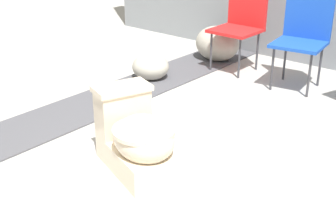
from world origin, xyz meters
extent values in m
plane|color=#A8A59E|center=(0.00, 0.00, 0.00)|extent=(14.00, 14.00, 0.00)
cube|color=#4C4C51|center=(-1.12, 0.50, 0.01)|extent=(0.56, 8.00, 0.01)
cube|color=beige|center=(-0.09, -0.12, 0.09)|extent=(0.68, 0.52, 0.17)
ellipsoid|color=beige|center=(0.00, -0.16, 0.26)|extent=(0.54, 0.49, 0.28)
cylinder|color=beige|center=(0.00, -0.16, 0.32)|extent=(0.50, 0.50, 0.03)
cube|color=beige|center=(-0.29, -0.05, 0.32)|extent=(0.29, 0.38, 0.30)
cube|color=beige|center=(-0.29, -0.05, 0.49)|extent=(0.32, 0.41, 0.04)
cylinder|color=silver|center=(-0.26, 0.03, 0.51)|extent=(0.02, 0.02, 0.01)
cube|color=red|center=(-0.72, 1.96, 0.42)|extent=(0.44, 0.44, 0.03)
cube|color=red|center=(-0.72, 2.16, 0.64)|extent=(0.44, 0.04, 0.40)
cylinder|color=#38383D|center=(-0.55, 1.79, 0.20)|extent=(0.02, 0.02, 0.40)
cylinder|color=#38383D|center=(-0.89, 1.79, 0.20)|extent=(0.02, 0.02, 0.40)
cylinder|color=#38383D|center=(-0.55, 2.13, 0.20)|extent=(0.02, 0.02, 0.40)
cylinder|color=#38383D|center=(-0.89, 2.13, 0.20)|extent=(0.02, 0.02, 0.40)
cube|color=#1947B2|center=(0.00, 1.90, 0.42)|extent=(0.50, 0.50, 0.03)
cube|color=#1947B2|center=(-0.03, 2.10, 0.64)|extent=(0.44, 0.10, 0.40)
cylinder|color=#38383D|center=(0.19, 1.76, 0.20)|extent=(0.02, 0.02, 0.40)
cylinder|color=#38383D|center=(-0.14, 1.71, 0.20)|extent=(0.02, 0.02, 0.40)
cylinder|color=#38383D|center=(0.15, 2.09, 0.20)|extent=(0.02, 0.02, 0.40)
cylinder|color=#38383D|center=(-0.19, 2.04, 0.20)|extent=(0.02, 0.02, 0.40)
ellipsoid|color=#ADA899|center=(-1.19, 1.20, 0.13)|extent=(0.49, 0.49, 0.26)
ellipsoid|color=#ADA899|center=(-1.05, 2.13, 0.19)|extent=(0.52, 0.42, 0.38)
camera|label=1|loc=(1.77, -2.00, 1.56)|focal=50.00mm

